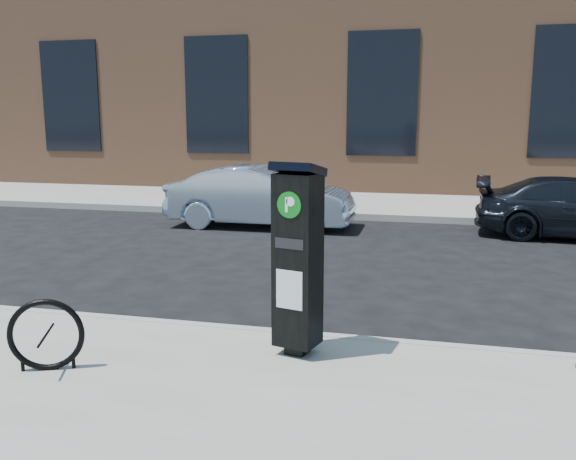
% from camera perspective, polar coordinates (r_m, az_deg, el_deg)
% --- Properties ---
extents(ground, '(120.00, 120.00, 0.00)m').
position_cam_1_polar(ground, '(6.58, -1.20, -10.55)').
color(ground, black).
rests_on(ground, ground).
extents(sidewalk_far, '(60.00, 12.00, 0.15)m').
position_cam_1_polar(sidewalk_far, '(20.12, 9.05, 3.91)').
color(sidewalk_far, gray).
rests_on(sidewalk_far, ground).
extents(curb_near, '(60.00, 0.12, 0.16)m').
position_cam_1_polar(curb_near, '(6.53, -1.25, -10.00)').
color(curb_near, '#9E9B93').
rests_on(curb_near, ground).
extents(curb_far, '(60.00, 0.12, 0.16)m').
position_cam_1_polar(curb_far, '(14.23, 7.07, 1.22)').
color(curb_far, '#9E9B93').
rests_on(curb_far, ground).
extents(building, '(28.00, 10.05, 8.25)m').
position_cam_1_polar(building, '(23.05, 9.99, 14.86)').
color(building, '#936242').
rests_on(building, ground).
extents(parking_kiosk, '(0.50, 0.46, 1.83)m').
position_cam_1_polar(parking_kiosk, '(5.65, 0.92, -2.56)').
color(parking_kiosk, black).
rests_on(parking_kiosk, sidewalk_near).
extents(bike_rack, '(0.63, 0.30, 0.66)m').
position_cam_1_polar(bike_rack, '(5.86, -21.70, -9.14)').
color(bike_rack, black).
rests_on(bike_rack, sidewalk_near).
extents(car_silver, '(4.02, 1.46, 1.32)m').
position_cam_1_polar(car_silver, '(13.20, -2.56, 3.13)').
color(car_silver, '#9CB3C7').
rests_on(car_silver, ground).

